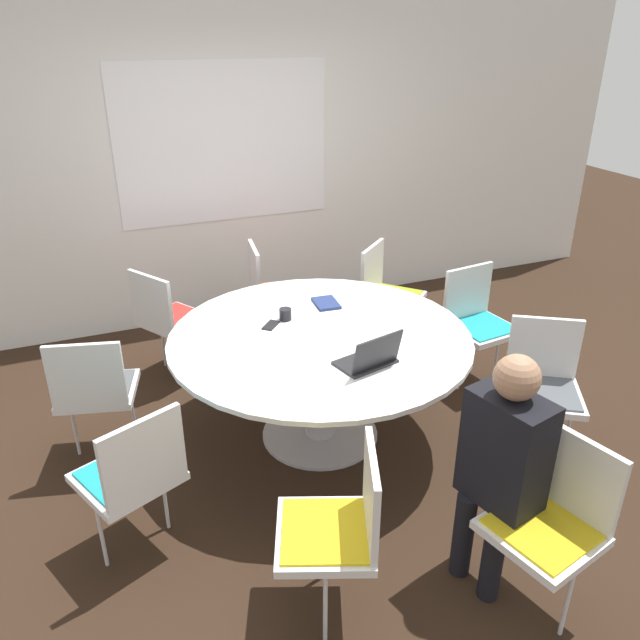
{
  "coord_description": "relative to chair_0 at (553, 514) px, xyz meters",
  "views": [
    {
      "loc": [
        -1.29,
        -3.13,
        2.46
      ],
      "look_at": [
        0.0,
        0.0,
        0.84
      ],
      "focal_mm": 35.0,
      "sensor_mm": 36.0,
      "label": 1
    }
  ],
  "objects": [
    {
      "name": "chair_6",
      "position": [
        -1.77,
        1.87,
        0.0
      ],
      "size": [
        0.53,
        0.52,
        0.87
      ],
      "rotation": [
        0.0,
        0.0,
        12.31
      ],
      "color": "silver",
      "rests_on": "ground_plane"
    },
    {
      "name": "person_0",
      "position": [
        -0.14,
        0.21,
        0.19
      ],
      "size": [
        0.32,
        0.4,
        1.22
      ],
      "rotation": [
        0.0,
        0.0,
        8.08
      ],
      "color": "black",
      "rests_on": "ground_plane"
    },
    {
      "name": "chair_4",
      "position": [
        -0.32,
        2.94,
        0.0
      ],
      "size": [
        0.48,
        0.5,
        0.87
      ],
      "rotation": [
        0.0,
        0.0,
        10.85
      ],
      "color": "silver",
      "rests_on": "ground_plane"
    },
    {
      "name": "ground_plane",
      "position": [
        -0.44,
        1.59,
        -0.52
      ],
      "size": [
        16.0,
        16.0,
        0.0
      ],
      "primitive_type": "plane",
      "color": "black"
    },
    {
      "name": "wall_back",
      "position": [
        -0.44,
        3.71,
        0.83
      ],
      "size": [
        8.0,
        0.07,
        2.7
      ],
      "color": "silver",
      "rests_on": "ground_plane"
    },
    {
      "name": "chair_1",
      "position": [
        0.73,
        0.93,
        0.0
      ],
      "size": [
        0.6,
        0.59,
        0.87
      ],
      "rotation": [
        0.0,
        0.0,
        8.86
      ],
      "color": "silver",
      "rests_on": "ground_plane"
    },
    {
      "name": "chair_0",
      "position": [
        0.0,
        0.0,
        0.0
      ],
      "size": [
        0.51,
        0.52,
        0.87
      ],
      "rotation": [
        0.0,
        0.0,
        8.08
      ],
      "color": "silver",
      "rests_on": "ground_plane"
    },
    {
      "name": "chair_3",
      "position": [
        0.52,
        2.53,
        0.0
      ],
      "size": [
        0.61,
        0.61,
        0.87
      ],
      "rotation": [
        0.0,
        0.0,
        10.15
      ],
      "color": "silver",
      "rests_on": "ground_plane"
    },
    {
      "name": "conference_table",
      "position": [
        -0.44,
        1.59,
        0.07
      ],
      "size": [
        1.85,
        1.85,
        0.74
      ],
      "color": "#B7B7BC",
      "rests_on": "ground_plane"
    },
    {
      "name": "cell_phone",
      "position": [
        -0.68,
        1.82,
        0.22
      ],
      "size": [
        0.15,
        0.15,
        0.01
      ],
      "color": "black",
      "rests_on": "conference_table"
    },
    {
      "name": "chair_8",
      "position": [
        -0.88,
        0.31,
        0.0
      ],
      "size": [
        0.55,
        0.56,
        0.87
      ],
      "rotation": [
        0.0,
        0.0,
        13.76
      ],
      "color": "silver",
      "rests_on": "ground_plane"
    },
    {
      "name": "chair_5",
      "position": [
        -1.19,
        2.72,
        0.0
      ],
      "size": [
        0.59,
        0.59,
        0.87
      ],
      "rotation": [
        0.0,
        0.0,
        11.53
      ],
      "color": "silver",
      "rests_on": "ground_plane"
    },
    {
      "name": "chair_7",
      "position": [
        -1.66,
        0.99,
        0.0
      ],
      "size": [
        0.57,
        0.56,
        0.87
      ],
      "rotation": [
        0.0,
        0.0,
        12.97
      ],
      "color": "silver",
      "rests_on": "ground_plane"
    },
    {
      "name": "laptop",
      "position": [
        -0.33,
        1.13,
        0.27
      ],
      "size": [
        0.36,
        0.3,
        0.21
      ],
      "rotation": [
        0.0,
        0.0,
        3.37
      ],
      "color": "#232326",
      "rests_on": "conference_table"
    },
    {
      "name": "spiral_notebook",
      "position": [
        -0.23,
        1.99,
        0.22
      ],
      "size": [
        0.17,
        0.22,
        0.02
      ],
      "color": "navy",
      "rests_on": "conference_table"
    },
    {
      "name": "chair_2",
      "position": [
        0.89,
        1.81,
        0.0
      ],
      "size": [
        0.49,
        0.47,
        0.87
      ],
      "rotation": [
        0.0,
        0.0,
        9.54
      ],
      "color": "silver",
      "rests_on": "ground_plane"
    },
    {
      "name": "coffee_cup",
      "position": [
        -0.57,
        1.87,
        0.25
      ],
      "size": [
        0.08,
        0.08,
        0.08
      ],
      "color": "black",
      "rests_on": "conference_table"
    },
    {
      "name": "handbag",
      "position": [
        0.88,
        2.29,
        -0.38
      ],
      "size": [
        0.36,
        0.16,
        0.28
      ],
      "color": "#661E56",
      "rests_on": "ground_plane"
    }
  ]
}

